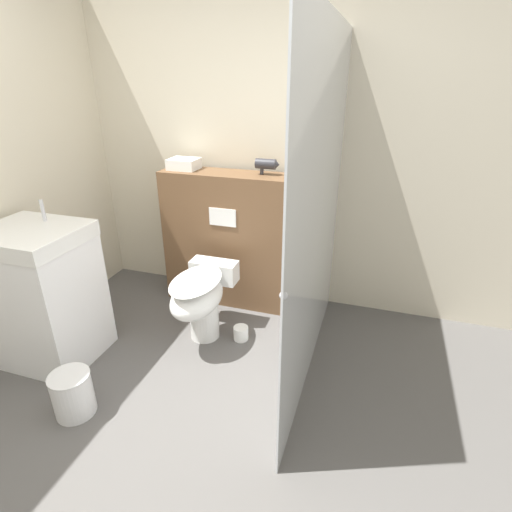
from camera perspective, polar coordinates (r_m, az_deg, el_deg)
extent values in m
plane|color=#565451|center=(2.32, -17.52, -28.36)|extent=(12.00, 12.00, 0.00)
cube|color=beige|center=(3.29, 0.06, 14.73)|extent=(8.00, 0.06, 2.50)
cube|color=brown|center=(3.32, -3.67, 2.34)|extent=(1.10, 0.30, 1.12)
cube|color=white|center=(3.10, -4.81, 5.52)|extent=(0.22, 0.01, 0.14)
cube|color=silver|center=(2.34, 9.04, 5.20)|extent=(0.01, 1.74, 2.10)
sphere|color=#B2B2B7|center=(1.61, 3.98, -5.66)|extent=(0.04, 0.04, 0.04)
cylinder|color=white|center=(3.02, -7.42, -8.38)|extent=(0.22, 0.22, 0.36)
ellipsoid|color=white|center=(2.84, -8.41, -5.83)|extent=(0.33, 0.52, 0.24)
ellipsoid|color=white|center=(2.78, -8.58, -3.52)|extent=(0.32, 0.51, 0.02)
cube|color=white|center=(3.06, -5.98, -2.13)|extent=(0.36, 0.15, 0.16)
cube|color=white|center=(3.04, -27.84, -5.81)|extent=(0.61, 0.54, 0.84)
cube|color=white|center=(2.85, -29.69, 2.48)|extent=(0.62, 0.55, 0.10)
cylinder|color=silver|center=(2.91, -28.15, 5.76)|extent=(0.02, 0.02, 0.14)
cylinder|color=#2D2D33|center=(3.07, 1.40, 13.02)|extent=(0.15, 0.08, 0.08)
cone|color=#2D2D33|center=(3.05, 3.09, 12.91)|extent=(0.03, 0.06, 0.06)
cylinder|color=#2D2D33|center=(3.09, 0.84, 12.26)|extent=(0.03, 0.03, 0.07)
cube|color=white|center=(3.32, -10.25, 12.83)|extent=(0.23, 0.19, 0.08)
cylinder|color=white|center=(3.03, -2.17, -10.95)|extent=(0.11, 0.11, 0.10)
cylinder|color=silver|center=(2.65, -24.68, -17.57)|extent=(0.23, 0.23, 0.26)
cylinder|color=silver|center=(2.57, -25.22, -15.30)|extent=(0.23, 0.23, 0.01)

